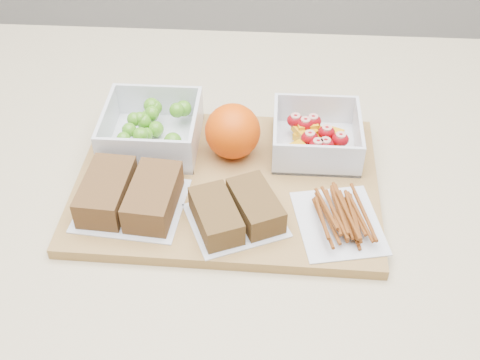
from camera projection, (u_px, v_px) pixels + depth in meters
The scene contains 8 objects.
counter at pixel (241, 359), 1.15m from camera, with size 1.20×0.90×0.90m, color beige.
cutting_board at pixel (227, 183), 0.85m from camera, with size 0.42×0.30×0.02m, color #A07942.
grape_container at pixel (153, 129), 0.88m from camera, with size 0.14×0.14×0.06m.
fruit_container at pixel (316, 137), 0.88m from camera, with size 0.13×0.13×0.05m.
orange at pixel (233, 131), 0.86m from camera, with size 0.08×0.08×0.08m, color #E84C05.
sandwich_bag_left at pixel (130, 195), 0.79m from camera, with size 0.15×0.13×0.04m.
sandwich_bag_center at pixel (236, 211), 0.77m from camera, with size 0.15×0.14×0.04m.
pretzel_bag at pixel (339, 216), 0.77m from camera, with size 0.13×0.14×0.03m.
Camera 1 is at (0.04, -0.62, 1.48)m, focal length 45.00 mm.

